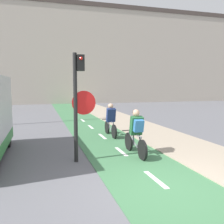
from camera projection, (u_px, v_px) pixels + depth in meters
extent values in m
plane|color=#5B5B60|center=(166.00, 189.00, 5.20)|extent=(120.00, 120.00, 0.00)
cube|color=#3D7047|center=(166.00, 188.00, 5.20)|extent=(2.35, 60.00, 0.02)
cube|color=white|center=(156.00, 179.00, 5.68)|extent=(0.12, 1.10, 0.00)
cube|color=white|center=(121.00, 152.00, 8.07)|extent=(0.12, 1.10, 0.00)
cube|color=white|center=(102.00, 136.00, 10.45)|extent=(0.12, 1.10, 0.00)
cube|color=white|center=(91.00, 127.00, 12.84)|extent=(0.12, 1.10, 0.00)
cube|color=white|center=(83.00, 120.00, 15.23)|extent=(0.12, 1.10, 0.00)
cube|color=#B2A899|center=(59.00, 57.00, 30.80)|extent=(60.00, 5.00, 11.29)
cube|color=#473D38|center=(58.00, 7.00, 30.18)|extent=(60.00, 5.20, 0.50)
cylinder|color=black|center=(76.00, 108.00, 6.91)|extent=(0.11, 0.11, 3.04)
cube|color=black|center=(80.00, 63.00, 6.82)|extent=(0.20, 0.20, 0.44)
sphere|color=red|center=(81.00, 58.00, 6.71)|extent=(0.09, 0.09, 0.09)
cone|color=red|center=(84.00, 103.00, 6.96)|extent=(0.67, 0.01, 0.67)
cone|color=silver|center=(84.00, 103.00, 6.96)|extent=(0.60, 0.02, 0.60)
cylinder|color=black|center=(142.00, 150.00, 7.17)|extent=(0.07, 0.60, 0.60)
cylinder|color=black|center=(129.00, 142.00, 8.26)|extent=(0.07, 0.60, 0.60)
cylinder|color=slate|center=(133.00, 139.00, 7.90)|extent=(0.04, 0.73, 0.38)
cylinder|color=slate|center=(139.00, 142.00, 7.39)|extent=(0.04, 0.38, 0.40)
cylinder|color=slate|center=(135.00, 134.00, 7.71)|extent=(0.04, 1.06, 0.07)
cylinder|color=slate|center=(139.00, 149.00, 7.37)|extent=(0.04, 0.44, 0.05)
cylinder|color=black|center=(129.00, 130.00, 8.22)|extent=(0.46, 0.03, 0.03)
cube|color=#235B33|center=(136.00, 126.00, 7.56)|extent=(0.36, 0.31, 0.59)
sphere|color=tan|center=(136.00, 113.00, 7.56)|extent=(0.22, 0.22, 0.22)
cylinder|color=#232328|center=(134.00, 139.00, 7.54)|extent=(0.04, 0.07, 0.38)
cylinder|color=#232328|center=(140.00, 139.00, 7.60)|extent=(0.04, 0.07, 0.38)
cube|color=#3370B2|center=(139.00, 126.00, 7.39)|extent=(0.28, 0.23, 0.39)
cylinder|color=black|center=(114.00, 132.00, 10.06)|extent=(0.07, 0.58, 0.58)
cylinder|color=black|center=(107.00, 127.00, 11.12)|extent=(0.07, 0.58, 0.58)
cylinder|color=slate|center=(109.00, 125.00, 10.77)|extent=(0.04, 0.70, 0.36)
cylinder|color=slate|center=(112.00, 127.00, 10.29)|extent=(0.04, 0.36, 0.38)
cylinder|color=slate|center=(110.00, 122.00, 10.59)|extent=(0.04, 1.02, 0.06)
cylinder|color=slate|center=(113.00, 131.00, 10.27)|extent=(0.04, 0.42, 0.05)
cylinder|color=black|center=(107.00, 119.00, 11.08)|extent=(0.46, 0.03, 0.03)
cube|color=navy|center=(111.00, 115.00, 10.45)|extent=(0.36, 0.31, 0.59)
sphere|color=tan|center=(111.00, 106.00, 10.44)|extent=(0.22, 0.22, 0.22)
cylinder|color=#232328|center=(109.00, 125.00, 10.43)|extent=(0.04, 0.07, 0.36)
cylinder|color=#232328|center=(113.00, 125.00, 10.48)|extent=(0.04, 0.07, 0.36)
cylinder|color=black|center=(7.00, 137.00, 8.69)|extent=(0.18, 0.70, 0.70)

